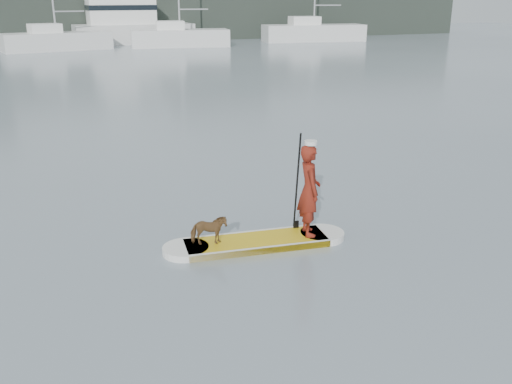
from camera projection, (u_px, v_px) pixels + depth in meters
name	position (u px, v px, depth m)	size (l,w,h in m)	color
ground	(210.00, 378.00, 6.60)	(140.00, 140.00, 0.00)	slate
paddleboard	(256.00, 242.00, 10.07)	(3.28, 1.10, 0.12)	gold
paddler	(309.00, 190.00, 10.02)	(0.60, 0.40, 1.65)	maroon
white_cap	(311.00, 143.00, 9.74)	(0.22, 0.22, 0.07)	silver
dog	(209.00, 230.00, 9.76)	(0.28, 0.62, 0.53)	brown
paddle	(297.00, 193.00, 10.32)	(0.10, 0.30, 2.00)	black
sailboat_d	(56.00, 39.00, 45.28)	(8.67, 4.12, 12.27)	silver
sailboat_e	(179.00, 37.00, 48.47)	(8.48, 3.90, 11.84)	silver
sailboat_f	(313.00, 31.00, 54.28)	(9.96, 4.26, 14.44)	silver
motor_yacht_a	(128.00, 24.00, 51.10)	(10.62, 3.55, 6.32)	silver
shore_mass	(34.00, 9.00, 52.09)	(90.00, 6.00, 6.00)	black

